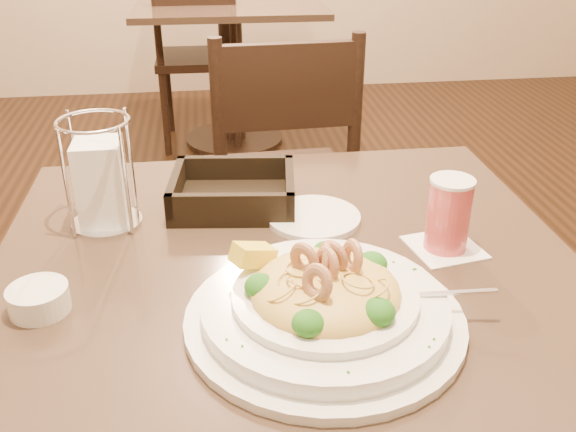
{
  "coord_description": "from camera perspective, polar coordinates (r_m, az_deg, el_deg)",
  "views": [
    {
      "loc": [
        -0.11,
        -0.81,
        1.26
      ],
      "look_at": [
        0.0,
        0.02,
        0.83
      ],
      "focal_mm": 40.0,
      "sensor_mm": 36.0,
      "label": 1
    }
  ],
  "objects": [
    {
      "name": "main_table",
      "position": [
        1.11,
        0.14,
        -15.11
      ],
      "size": [
        0.9,
        0.9,
        0.75
      ],
      "color": "black",
      "rests_on": "ground"
    },
    {
      "name": "background_table",
      "position": [
        3.39,
        -5.1,
        14.67
      ],
      "size": [
        0.92,
        0.92,
        0.75
      ],
      "rotation": [
        0.0,
        0.0,
        -0.02
      ],
      "color": "black",
      "rests_on": "ground"
    },
    {
      "name": "dining_chair_near",
      "position": [
        1.88,
        -0.67,
        3.65
      ],
      "size": [
        0.44,
        0.44,
        0.93
      ],
      "rotation": [
        0.0,
        0.0,
        3.18
      ],
      "color": "black",
      "rests_on": "ground"
    },
    {
      "name": "dining_chair_far",
      "position": [
        3.38,
        -8.03,
        14.26
      ],
      "size": [
        0.42,
        0.42,
        0.93
      ],
      "rotation": [
        0.0,
        0.0,
        3.13
      ],
      "color": "black",
      "rests_on": "ground"
    },
    {
      "name": "pasta_bowl",
      "position": [
        0.84,
        3.27,
        -7.63
      ],
      "size": [
        0.41,
        0.37,
        0.12
      ],
      "rotation": [
        0.0,
        0.0,
        -0.28
      ],
      "color": "white",
      "rests_on": "main_table"
    },
    {
      "name": "drink_glass",
      "position": [
        1.02,
        14.07,
        0.09
      ],
      "size": [
        0.12,
        0.12,
        0.12
      ],
      "rotation": [
        0.0,
        0.0,
        0.19
      ],
      "color": "white",
      "rests_on": "main_table"
    },
    {
      "name": "bread_basket",
      "position": [
        1.15,
        -4.89,
        1.95
      ],
      "size": [
        0.23,
        0.2,
        0.06
      ],
      "rotation": [
        0.0,
        0.0,
        -0.11
      ],
      "color": "black",
      "rests_on": "main_table"
    },
    {
      "name": "napkin_caddy",
      "position": [
        1.1,
        -16.27,
        3.05
      ],
      "size": [
        0.12,
        0.12,
        0.19
      ],
      "rotation": [
        0.0,
        0.0,
        -0.13
      ],
      "color": "silver",
      "rests_on": "main_table"
    },
    {
      "name": "side_plate",
      "position": [
        1.1,
        2.3,
        -0.14
      ],
      "size": [
        0.18,
        0.18,
        0.01
      ],
      "primitive_type": "cylinder",
      "rotation": [
        0.0,
        0.0,
        0.13
      ],
      "color": "white",
      "rests_on": "main_table"
    },
    {
      "name": "butter_ramekin",
      "position": [
        0.93,
        -21.28,
        -6.91
      ],
      "size": [
        0.09,
        0.09,
        0.04
      ],
      "primitive_type": "cylinder",
      "rotation": [
        0.0,
        0.0,
        0.05
      ],
      "color": "white",
      "rests_on": "main_table"
    }
  ]
}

